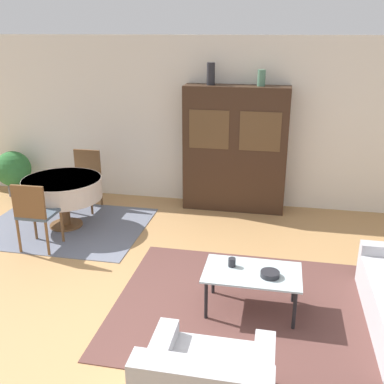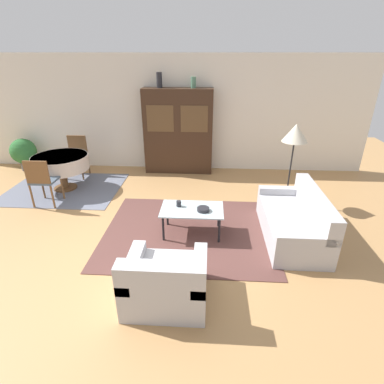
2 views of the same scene
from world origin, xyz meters
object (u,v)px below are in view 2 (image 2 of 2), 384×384
cup (179,204)px  bowl (203,209)px  vase_short (193,82)px  potted_plant (23,152)px  armchair (166,282)px  coffee_table (192,211)px  dining_chair_near (42,179)px  dining_chair_far (76,153)px  vase_tall (159,80)px  dining_table (61,163)px  floor_lamp (295,136)px  couch (295,222)px  display_cabinet (178,132)px

cup → bowl: size_ratio=0.49×
vase_short → potted_plant: bearing=-177.6°
armchair → coffee_table: bearing=81.7°
armchair → bowl: bearing=74.5°
dining_chair_near → cup: 2.75m
dining_chair_far → vase_tall: bearing=-166.8°
dining_chair_near → bowl: dining_chair_near is taller
dining_table → dining_chair_near: (0.00, -0.78, -0.04)m
bowl → vase_short: bearing=96.3°
floor_lamp → vase_short: vase_short is taller
potted_plant → floor_lamp: bearing=-13.7°
floor_lamp → coffee_table: bearing=-146.3°
couch → vase_tall: vase_tall is taller
dining_table → vase_short: (2.72, 1.24, 1.50)m
display_cabinet → floor_lamp: bearing=-36.3°
dining_chair_far → floor_lamp: (4.64, -1.21, 0.80)m
display_cabinet → vase_short: bearing=0.1°
dining_chair_far → vase_tall: 2.57m
dining_chair_near → vase_short: (2.72, 2.02, 1.54)m
armchair → vase_tall: bearing=99.0°
coffee_table → dining_table: 3.29m
vase_short → floor_lamp: bearing=-41.1°
coffee_table → floor_lamp: size_ratio=0.63×
cup → potted_plant: 4.88m
coffee_table → potted_plant: size_ratio=1.24×
vase_tall → potted_plant: (-3.44, -0.17, -1.67)m
floor_lamp → vase_tall: 3.25m
vase_tall → vase_short: size_ratio=1.39×
dining_table → dining_chair_far: (0.00, 0.78, -0.04)m
coffee_table → cup: bearing=161.9°
dining_table → potted_plant: 1.83m
couch → dining_table: 4.79m
dining_chair_far → vase_tall: vase_tall is taller
cup → armchair: bearing=-90.0°
cup → display_cabinet: bearing=95.8°
coffee_table → potted_plant: (-4.34, 2.67, 0.06)m
cup → bowl: cup is taller
vase_short → potted_plant: size_ratio=0.30×
floor_lamp → cup: (-1.99, -1.11, -0.86)m
dining_table → bowl: (3.04, -1.67, -0.11)m
bowl → dining_chair_far: bearing=141.2°
dining_chair_far → vase_short: vase_short is taller
vase_short → couch: bearing=-58.0°
vase_tall → vase_short: bearing=0.0°
bowl → cup: bearing=161.7°
display_cabinet → floor_lamp: size_ratio=1.26×
bowl → armchair: bearing=-105.5°
cup → dining_chair_near: bearing=164.1°
armchair → floor_lamp: floor_lamp is taller
dining_chair_far → floor_lamp: size_ratio=0.60×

